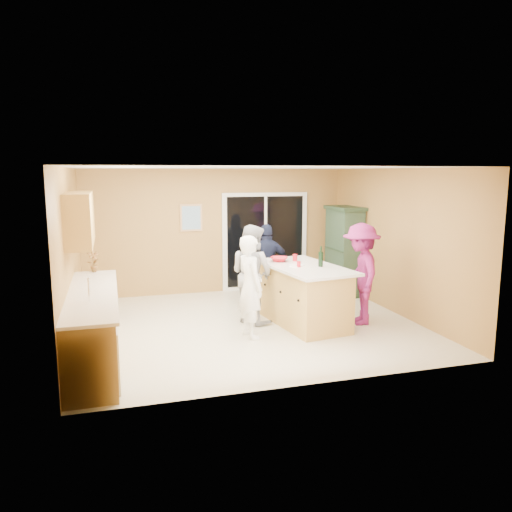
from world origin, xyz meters
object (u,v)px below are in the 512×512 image
object	(u,v)px
woman_grey	(252,274)
green_hutch	(344,252)
woman_navy	(267,265)
woman_magenta	(361,274)
kitchen_island	(304,297)
woman_white	(250,287)

from	to	relation	value
woman_grey	green_hutch	bearing A→B (deg)	-90.91
woman_navy	woman_magenta	world-z (taller)	woman_magenta
woman_navy	woman_grey	bearing A→B (deg)	68.46
kitchen_island	woman_grey	world-z (taller)	woman_grey
woman_navy	woman_magenta	size ratio (longest dim) A/B	0.91
woman_navy	green_hutch	bearing A→B (deg)	-159.95
woman_magenta	woman_grey	bearing A→B (deg)	-94.61
woman_white	woman_magenta	world-z (taller)	woman_magenta
green_hutch	woman_navy	distance (m)	1.83
kitchen_island	woman_white	world-z (taller)	woman_white
kitchen_island	woman_navy	size ratio (longest dim) A/B	1.30
green_hutch	woman_navy	world-z (taller)	green_hutch
woman_white	woman_grey	size ratio (longest dim) A/B	0.95
kitchen_island	woman_white	bearing A→B (deg)	-168.25
kitchen_island	green_hutch	xyz separation A→B (m)	(1.59, 1.77, 0.42)
woman_grey	kitchen_island	bearing A→B (deg)	-147.03
kitchen_island	green_hutch	bearing A→B (deg)	40.19
woman_magenta	green_hutch	bearing A→B (deg)	176.16
green_hutch	woman_navy	xyz separation A→B (m)	(-1.79, -0.36, -0.12)
woman_magenta	woman_white	bearing A→B (deg)	-70.74
kitchen_island	green_hutch	distance (m)	2.42
woman_white	woman_navy	xyz separation A→B (m)	(0.84, 1.79, -0.02)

